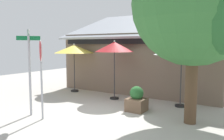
% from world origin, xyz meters
% --- Properties ---
extents(ground_plane, '(28.00, 28.00, 0.10)m').
position_xyz_m(ground_plane, '(0.00, 0.00, -0.05)').
color(ground_plane, '#ADA8A0').
extents(cafe_building, '(9.55, 5.42, 4.86)m').
position_xyz_m(cafe_building, '(-0.53, 5.97, 1.75)').
color(cafe_building, '#705B4C').
rests_on(cafe_building, ground).
extents(street_sign_post, '(0.76, 0.71, 3.26)m').
position_xyz_m(street_sign_post, '(-2.06, -1.60, 1.97)').
color(street_sign_post, '#A8AAB2').
rests_on(street_sign_post, ground).
extents(stop_sign, '(0.63, 0.45, 2.86)m').
position_xyz_m(stop_sign, '(-1.28, -1.71, 1.99)').
color(stop_sign, '#A8AAB2').
rests_on(stop_sign, ground).
extents(patio_umbrella_mustard_left, '(2.24, 2.24, 2.75)m').
position_xyz_m(patio_umbrella_mustard_left, '(-3.76, 2.80, 2.43)').
color(patio_umbrella_mustard_left, black).
rests_on(patio_umbrella_mustard_left, ground).
extents(patio_umbrella_crimson_center, '(1.90, 1.90, 2.90)m').
position_xyz_m(patio_umbrella_crimson_center, '(-0.81, 2.42, 2.56)').
color(patio_umbrella_crimson_center, black).
rests_on(patio_umbrella_crimson_center, ground).
extents(patio_umbrella_ivory_right, '(2.38, 2.38, 2.71)m').
position_xyz_m(patio_umbrella_ivory_right, '(2.39, 2.73, 2.43)').
color(patio_umbrella_ivory_right, black).
rests_on(patio_umbrella_ivory_right, ground).
extents(shade_tree, '(4.43, 4.11, 6.09)m').
position_xyz_m(shade_tree, '(3.53, 0.66, 3.94)').
color(shade_tree, brown).
rests_on(shade_tree, ground).
extents(sidewalk_planter, '(0.74, 0.74, 1.02)m').
position_xyz_m(sidewalk_planter, '(1.10, 1.09, 0.44)').
color(sidewalk_planter, brown).
rests_on(sidewalk_planter, ground).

